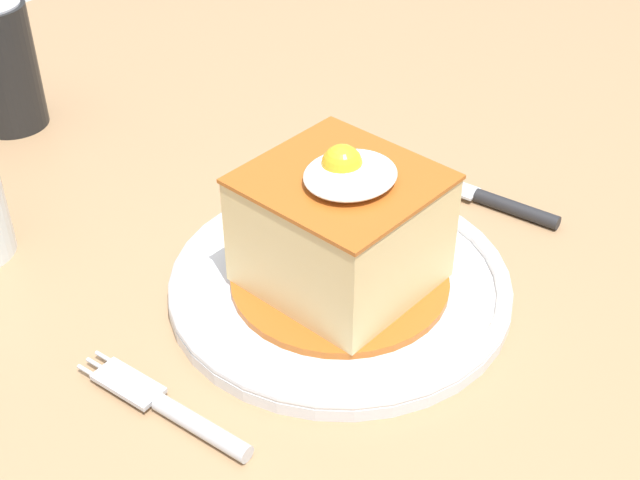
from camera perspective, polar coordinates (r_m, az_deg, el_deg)
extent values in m
cube|color=#A87F56|center=(0.80, -2.08, 2.16)|extent=(1.29, 1.07, 0.04)
cylinder|color=#A87F56|center=(1.61, 0.30, 6.12)|extent=(0.07, 0.07, 0.70)
cylinder|color=white|center=(0.67, 1.28, -3.09)|extent=(0.26, 0.26, 0.01)
torus|color=white|center=(0.66, 1.29, -2.60)|extent=(0.26, 0.26, 0.01)
cylinder|color=#B75B1E|center=(0.66, 1.29, -2.56)|extent=(0.16, 0.16, 0.01)
cube|color=#E5C684|center=(0.63, 1.34, 0.61)|extent=(0.12, 0.12, 0.08)
cube|color=#B75B1E|center=(0.61, 1.40, 3.93)|extent=(0.12, 0.12, 0.00)
ellipsoid|color=white|center=(0.60, 1.96, 4.20)|extent=(0.07, 0.06, 0.01)
sphere|color=yellow|center=(0.60, 1.42, 4.85)|extent=(0.03, 0.03, 0.03)
cylinder|color=silver|center=(0.57, -7.60, -11.82)|extent=(0.02, 0.08, 0.01)
cube|color=silver|center=(0.61, -12.18, -8.98)|extent=(0.03, 0.05, 0.00)
cylinder|color=silver|center=(0.63, -13.27, -7.55)|extent=(0.01, 0.03, 0.00)
cylinder|color=silver|center=(0.62, -13.80, -7.96)|extent=(0.01, 0.03, 0.00)
cylinder|color=silver|center=(0.62, -14.34, -8.37)|extent=(0.01, 0.03, 0.00)
cylinder|color=#262628|center=(0.77, 12.47, 1.96)|extent=(0.02, 0.08, 0.01)
cube|color=silver|center=(0.79, 7.06, 3.92)|extent=(0.03, 0.09, 0.00)
cylinder|color=black|center=(0.91, -19.71, 10.42)|extent=(0.07, 0.07, 0.12)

